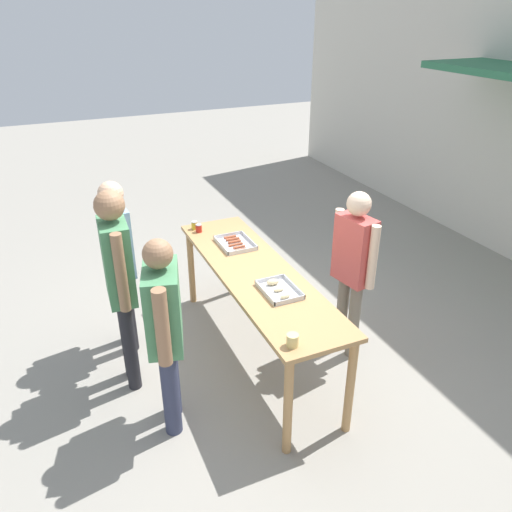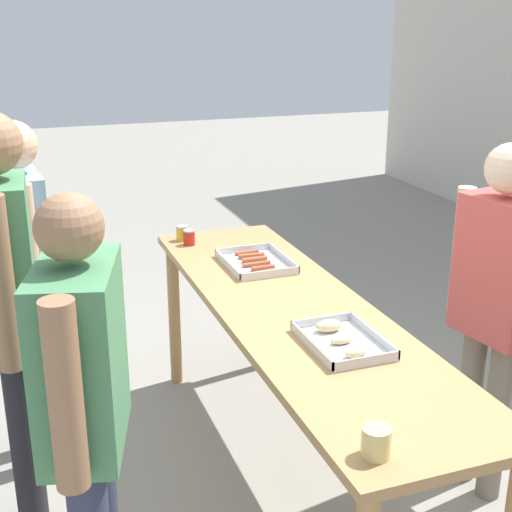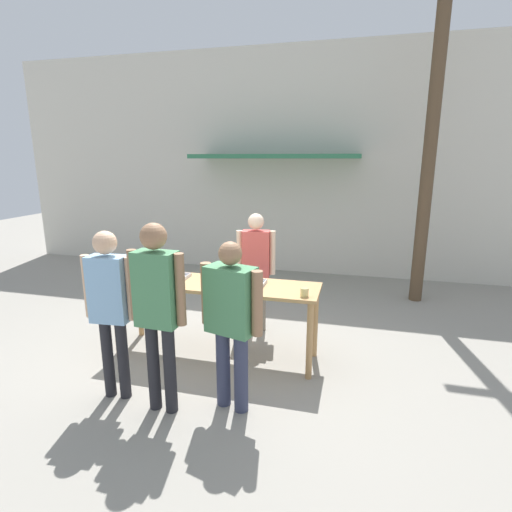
% 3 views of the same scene
% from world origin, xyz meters
% --- Properties ---
extents(ground_plane, '(24.00, 24.00, 0.00)m').
position_xyz_m(ground_plane, '(0.00, 0.00, 0.00)').
color(ground_plane, gray).
extents(building_facade_back, '(12.00, 1.11, 4.50)m').
position_xyz_m(building_facade_back, '(0.00, 3.98, 2.26)').
color(building_facade_back, beige).
rests_on(building_facade_back, ground).
extents(serving_table, '(2.50, 0.67, 0.93)m').
position_xyz_m(serving_table, '(0.00, 0.00, 0.81)').
color(serving_table, tan).
rests_on(serving_table, ground).
extents(food_tray_sausages, '(0.41, 0.32, 0.04)m').
position_xyz_m(food_tray_sausages, '(-0.58, 0.03, 0.94)').
color(food_tray_sausages, silver).
rests_on(food_tray_sausages, serving_table).
extents(food_tray_buns, '(0.39, 0.28, 0.06)m').
position_xyz_m(food_tray_buns, '(0.40, 0.03, 0.95)').
color(food_tray_buns, silver).
rests_on(food_tray_buns, serving_table).
extents(condiment_jar_mustard, '(0.07, 0.07, 0.09)m').
position_xyz_m(condiment_jar_mustard, '(-1.12, -0.22, 0.97)').
color(condiment_jar_mustard, gold).
rests_on(condiment_jar_mustard, serving_table).
extents(condiment_jar_ketchup, '(0.07, 0.07, 0.09)m').
position_xyz_m(condiment_jar_ketchup, '(-1.02, -0.20, 0.97)').
color(condiment_jar_ketchup, '#B22319').
rests_on(condiment_jar_ketchup, serving_table).
extents(beer_cup, '(0.09, 0.09, 0.09)m').
position_xyz_m(beer_cup, '(1.10, -0.21, 0.98)').
color(beer_cup, '#DBC67A').
rests_on(beer_cup, serving_table).
extents(person_server_behind_table, '(0.52, 0.26, 1.66)m').
position_xyz_m(person_server_behind_table, '(0.30, 0.83, 1.00)').
color(person_server_behind_table, '#756B5B').
rests_on(person_server_behind_table, ground).
extents(person_customer_holding_hotdog, '(0.53, 0.23, 1.71)m').
position_xyz_m(person_customer_holding_hotdog, '(-0.66, -1.09, 1.04)').
color(person_customer_holding_hotdog, '#232328').
rests_on(person_customer_holding_hotdog, ground).
extents(person_customer_with_cup, '(0.64, 0.36, 1.65)m').
position_xyz_m(person_customer_with_cup, '(0.53, -0.97, 0.97)').
color(person_customer_with_cup, '#333851').
rests_on(person_customer_with_cup, ground).
extents(person_customer_waiting_in_line, '(0.56, 0.24, 1.83)m').
position_xyz_m(person_customer_waiting_in_line, '(-0.10, -1.18, 1.11)').
color(person_customer_waiting_in_line, '#232328').
rests_on(person_customer_waiting_in_line, ground).
extents(utility_pole, '(1.10, 0.21, 5.39)m').
position_xyz_m(utility_pole, '(2.64, 2.72, 2.79)').
color(utility_pole, brown).
rests_on(utility_pole, ground).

